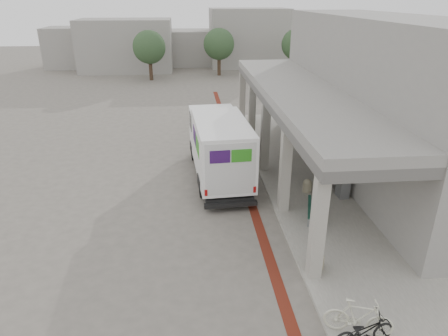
{
  "coord_description": "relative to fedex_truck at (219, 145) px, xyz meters",
  "views": [
    {
      "loc": [
        -1.43,
        -12.89,
        7.77
      ],
      "look_at": [
        -0.12,
        1.34,
        1.6
      ],
      "focal_mm": 32.0,
      "sensor_mm": 36.0,
      "label": 1
    }
  ],
  "objects": [
    {
      "name": "utility_cabinet",
      "position": [
        4.91,
        -2.66,
        -1.0
      ],
      "size": [
        0.44,
        0.57,
        0.9
      ],
      "primitive_type": "cube",
      "rotation": [
        0.0,
        0.0,
        0.06
      ],
      "color": "gray",
      "rests_on": "sidewalk"
    },
    {
      "name": "bollard_near",
      "position": [
        2.47,
        -7.17,
        -1.18
      ],
      "size": [
        0.36,
        0.36,
        0.54
      ],
      "color": "gray",
      "rests_on": "sidewalk"
    },
    {
      "name": "transit_building",
      "position": [
        6.95,
        0.51,
        1.83
      ],
      "size": [
        7.6,
        17.0,
        7.0
      ],
      "color": "gray",
      "rests_on": "ground"
    },
    {
      "name": "bollard_far",
      "position": [
        3.6,
        -2.07,
        -1.16
      ],
      "size": [
        0.38,
        0.38,
        0.57
      ],
      "color": "#9C9477",
      "rests_on": "sidewalk"
    },
    {
      "name": "sidewalk",
      "position": [
        4.12,
        -3.99,
        -1.51
      ],
      "size": [
        4.4,
        28.0,
        0.12
      ],
      "primitive_type": "cube",
      "color": "gray",
      "rests_on": "ground"
    },
    {
      "name": "bench",
      "position": [
        3.22,
        -4.15,
        -1.14
      ],
      "size": [
        0.91,
        1.88,
        0.43
      ],
      "rotation": [
        0.0,
        0.0,
        -0.29
      ],
      "color": "gray",
      "rests_on": "sidewalk"
    },
    {
      "name": "fedex_truck",
      "position": [
        0.0,
        0.0,
        0.0
      ],
      "size": [
        2.56,
        7.02,
        2.94
      ],
      "rotation": [
        0.0,
        0.0,
        0.06
      ],
      "color": "black",
      "rests_on": "ground"
    },
    {
      "name": "bicycle_black",
      "position": [
        2.62,
        -10.13,
        -1.03
      ],
      "size": [
        1.65,
        0.82,
        0.83
      ],
      "primitive_type": "imported",
      "rotation": [
        0.0,
        0.0,
        1.75
      ],
      "color": "black",
      "rests_on": "sidewalk"
    },
    {
      "name": "tree_left",
      "position": [
        -4.88,
        24.01,
        1.61
      ],
      "size": [
        3.2,
        3.2,
        4.8
      ],
      "color": "#38281C",
      "rests_on": "ground"
    },
    {
      "name": "bicycle_cream",
      "position": [
        2.62,
        -9.79,
        -0.95
      ],
      "size": [
        1.73,
        0.98,
        1.0
      ],
      "primitive_type": "imported",
      "rotation": [
        0.0,
        0.0,
        1.24
      ],
      "color": "beige",
      "rests_on": "sidewalk"
    },
    {
      "name": "tree_mid",
      "position": [
        2.12,
        26.01,
        1.61
      ],
      "size": [
        3.2,
        3.2,
        4.8
      ],
      "color": "#38281C",
      "rests_on": "ground"
    },
    {
      "name": "distant_backdrop",
      "position": [
        -2.73,
        31.89,
        1.14
      ],
      "size": [
        28.0,
        10.0,
        6.5
      ],
      "color": "gray",
      "rests_on": "ground"
    },
    {
      "name": "bike_lane_stripe",
      "position": [
        1.12,
        -1.99,
        -1.56
      ],
      "size": [
        0.35,
        40.0,
        0.01
      ],
      "primitive_type": "cube",
      "color": "#601F13",
      "rests_on": "ground"
    },
    {
      "name": "tree_right",
      "position": [
        10.12,
        25.01,
        1.61
      ],
      "size": [
        3.2,
        3.2,
        4.8
      ],
      "color": "#38281C",
      "rests_on": "ground"
    },
    {
      "name": "ground",
      "position": [
        0.12,
        -3.99,
        -1.57
      ],
      "size": [
        120.0,
        120.0,
        0.0
      ],
      "primitive_type": "plane",
      "color": "#625C54",
      "rests_on": "ground"
    }
  ]
}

